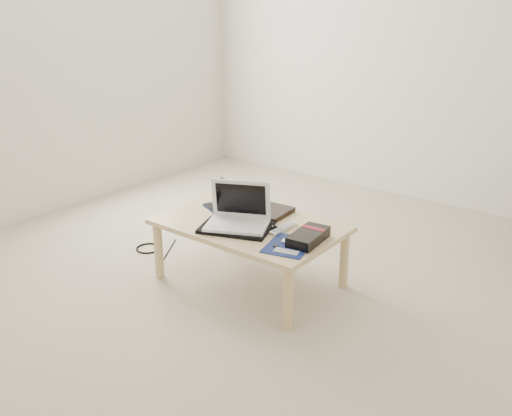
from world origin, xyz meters
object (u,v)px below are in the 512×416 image
Objects in this scene: netbook at (226,203)px; white_laptop at (238,216)px; gpu_box at (308,237)px; coffee_table at (249,230)px.

netbook is 0.68× the size of white_laptop.
coffee_table is at bearing 177.59° from gpu_box.
white_laptop is 0.46m from gpu_box.
gpu_box is (0.44, -0.02, 0.08)m from coffee_table.
coffee_table is 2.54× the size of white_laptop.
gpu_box reaches higher than coffee_table.
white_laptop is (0.27, -0.19, 0.04)m from netbook.
white_laptop reaches higher than netbook.
gpu_box is at bearing 9.37° from white_laptop.
white_laptop is (-0.01, -0.09, 0.12)m from coffee_table.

